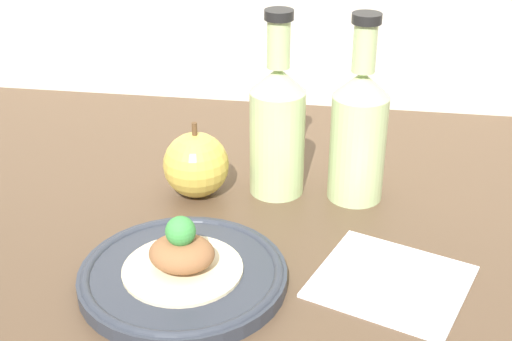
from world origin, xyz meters
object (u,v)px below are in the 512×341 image
at_px(plated_food, 182,255).
at_px(cider_bottle_left, 277,125).
at_px(cider_bottle_right, 359,130).
at_px(plate, 183,275).
at_px(apple, 196,165).

distance_m(plated_food, cider_bottle_left, 0.25).
bearing_deg(cider_bottle_right, plate, -128.55).
bearing_deg(plated_food, plate, 0.00).
bearing_deg(cider_bottle_left, plate, -108.27).
bearing_deg(plate, plated_food, 0.00).
xyz_separation_m(cider_bottle_left, cider_bottle_right, (0.11, 0.00, 0.00)).
distance_m(plate, cider_bottle_right, 0.30).
xyz_separation_m(cider_bottle_right, apple, (-0.21, -0.03, -0.05)).
bearing_deg(apple, plated_food, -81.43).
relative_size(plate, apple, 2.19).
bearing_deg(apple, cider_bottle_left, 14.21).
relative_size(plate, cider_bottle_right, 0.92).
height_order(cider_bottle_right, apple, cider_bottle_right).
distance_m(cider_bottle_left, cider_bottle_right, 0.11).
relative_size(plate, plated_food, 1.73).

